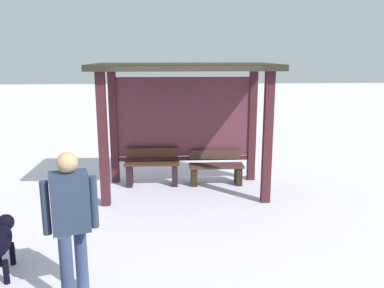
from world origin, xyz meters
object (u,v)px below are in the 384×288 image
(bench_left_inside, at_px, (152,169))
(dog, at_px, (1,240))
(bus_shelter, at_px, (184,95))
(person_walking, at_px, (71,216))
(bench_center_inside, at_px, (216,169))

(bench_left_inside, bearing_deg, dog, -117.39)
(bus_shelter, distance_m, person_walking, 4.10)
(bench_center_inside, distance_m, dog, 4.56)
(person_walking, height_order, dog, person_walking)
(bus_shelter, height_order, person_walking, bus_shelter)
(bench_center_inside, height_order, dog, bench_center_inside)
(bench_center_inside, bearing_deg, bus_shelter, -162.46)
(bus_shelter, relative_size, bench_left_inside, 3.02)
(dog, bearing_deg, bus_shelter, 52.50)
(person_walking, distance_m, dog, 1.33)
(bench_center_inside, xyz_separation_m, dog, (-3.08, -3.35, 0.12))
(bus_shelter, height_order, bench_center_inside, bus_shelter)
(bus_shelter, xyz_separation_m, bench_center_inside, (0.67, 0.21, -1.60))
(bench_left_inside, xyz_separation_m, dog, (-1.74, -3.35, 0.08))
(dog, bearing_deg, bench_left_inside, 62.61)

